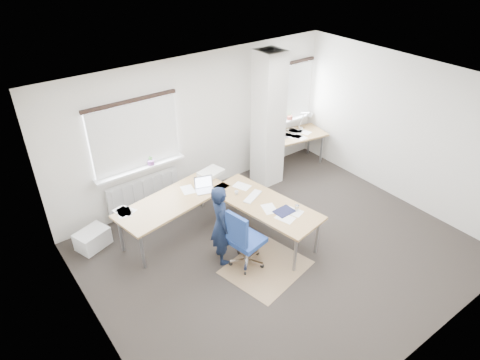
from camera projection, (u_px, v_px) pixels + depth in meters
ground at (281, 252)px, 7.23m from camera, size 6.00×6.00×0.00m
room_shell at (276, 148)px, 6.71m from camera, size 6.04×5.04×2.82m
floor_mat at (266, 267)px, 6.92m from camera, size 1.44×1.30×0.01m
white_crate at (93, 239)px, 7.28m from camera, size 0.62×0.52×0.32m
desk_main at (220, 202)px, 7.29m from camera, size 2.82×2.63×0.96m
desk_side at (294, 136)px, 9.48m from camera, size 1.50×0.93×1.22m
task_chair at (245, 250)px, 6.82m from camera, size 0.60×0.59×1.09m
person at (221, 225)px, 6.74m from camera, size 0.47×0.59×1.40m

